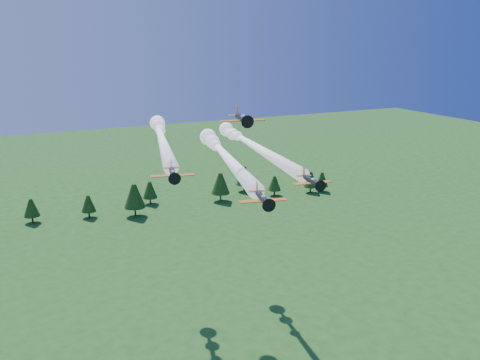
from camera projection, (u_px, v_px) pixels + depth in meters
name	position (u px, v px, depth m)	size (l,w,h in m)	color
plane_lead	(224.00, 154.00, 103.66)	(16.55, 51.97, 3.70)	black
plane_left	(161.00, 137.00, 112.88)	(17.88, 54.66, 3.70)	black
plane_right	(252.00, 144.00, 120.94)	(13.75, 58.74, 3.70)	black
plane_slot	(242.00, 118.00, 91.07)	(7.77, 8.54, 2.71)	black
treeline	(106.00, 200.00, 189.11)	(179.55, 21.15, 11.90)	#382314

